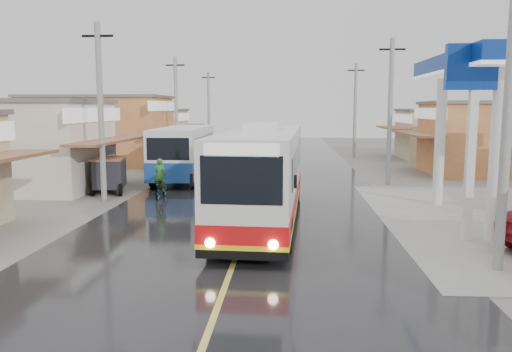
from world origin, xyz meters
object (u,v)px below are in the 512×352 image
at_px(coach_bus, 264,174).
at_px(cyclist, 161,185).
at_px(second_bus, 184,151).
at_px(tricycle_near, 109,173).

bearing_deg(coach_bus, cyclist, 141.54).
xyz_separation_m(coach_bus, cyclist, (-5.09, 4.44, -1.15)).
height_order(second_bus, cyclist, second_bus).
bearing_deg(cyclist, coach_bus, -40.21).
xyz_separation_m(cyclist, tricycle_near, (-2.98, 1.34, 0.39)).
xyz_separation_m(coach_bus, tricycle_near, (-8.07, 5.78, -0.76)).
bearing_deg(second_bus, tricycle_near, -119.06).
bearing_deg(second_bus, coach_bus, -66.02).
relative_size(second_bus, cyclist, 4.88).
bearing_deg(cyclist, tricycle_near, 156.60).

